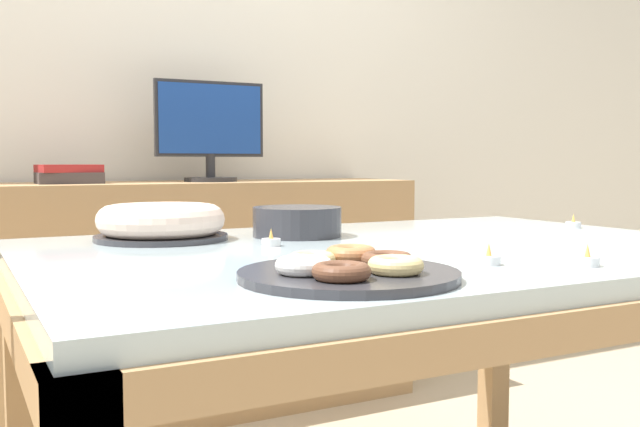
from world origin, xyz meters
name	(u,v)px	position (x,y,z in m)	size (l,w,h in m)	color
wall_back	(173,77)	(0.00, 1.64, 1.30)	(8.00, 0.10, 2.60)	silver
dining_table	(394,288)	(0.00, 0.00, 0.69)	(1.52, 1.07, 0.78)	silver
sideboard	(198,297)	(0.00, 1.34, 0.44)	(1.68, 0.44, 0.88)	tan
computer_monitor	(210,131)	(0.06, 1.34, 1.07)	(0.42, 0.20, 0.38)	#262628
book_stack	(69,174)	(-0.46, 1.34, 0.91)	(0.22, 0.17, 0.07)	#3F3838
cake_chocolate_round	(161,222)	(-0.41, 0.33, 0.82)	(0.30, 0.30, 0.08)	#333338
pastry_platter	(349,270)	(-0.30, -0.33, 0.79)	(0.34, 0.34, 0.04)	#333338
plate_stack	(297,222)	(-0.10, 0.26, 0.81)	(0.21, 0.21, 0.07)	#333338
tealight_right_edge	(489,259)	(-0.01, -0.31, 0.79)	(0.04, 0.04, 0.04)	silver
tealight_centre	(573,224)	(0.65, 0.11, 0.79)	(0.04, 0.04, 0.04)	silver
tealight_left_edge	(271,241)	(-0.23, 0.11, 0.79)	(0.04, 0.04, 0.04)	silver
tealight_near_front	(587,260)	(0.13, -0.40, 0.79)	(0.04, 0.04, 0.04)	silver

